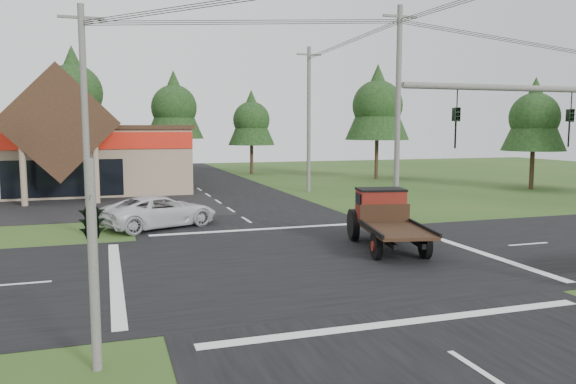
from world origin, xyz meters
name	(u,v)px	position (x,y,z in m)	size (l,w,h in m)	color
ground	(310,262)	(0.00, 0.00, 0.00)	(120.00, 120.00, 0.00)	#27491A
road_ns	(310,261)	(0.00, 0.00, 0.01)	(12.00, 120.00, 0.02)	black
road_ew	(310,261)	(0.00, 0.00, 0.01)	(120.00, 12.00, 0.02)	black
traffic_signal_corner	(91,201)	(-7.50, -7.32, 3.52)	(0.53, 2.48, 4.40)	#595651
utility_pole_nw	(85,119)	(-8.00, 8.00, 5.39)	(2.00, 0.30, 10.50)	#595651
utility_pole_ne	(398,111)	(8.00, 8.00, 5.89)	(2.00, 0.30, 11.50)	#595651
utility_pole_n	(309,118)	(8.00, 22.00, 5.74)	(2.00, 0.30, 11.20)	#595651
tree_row_c	(73,90)	(-10.00, 41.00, 8.72)	(7.28, 7.28, 13.13)	#332316
tree_row_d	(174,105)	(0.00, 42.00, 7.38)	(6.16, 6.16, 11.11)	#332316
tree_row_e	(251,118)	(8.00, 40.00, 6.03)	(5.04, 5.04, 9.09)	#332316
tree_side_ne	(377,103)	(18.00, 30.00, 7.38)	(6.16, 6.16, 11.11)	#332316
tree_side_e_near	(534,115)	(26.00, 18.00, 6.03)	(5.04, 5.04, 9.09)	#332316
antique_flatbed_truck	(388,220)	(3.77, 0.98, 1.23)	(2.25, 5.89, 2.46)	#5B190D
white_pickup	(160,211)	(-4.64, 9.27, 0.81)	(2.68, 5.81, 1.61)	silver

